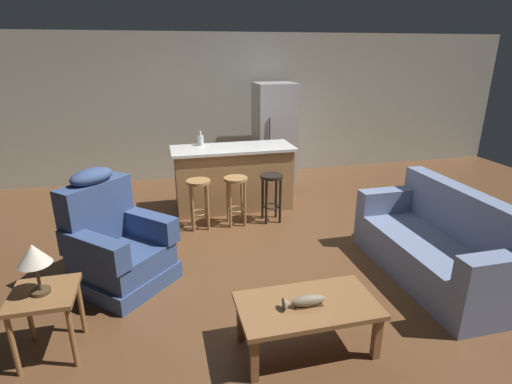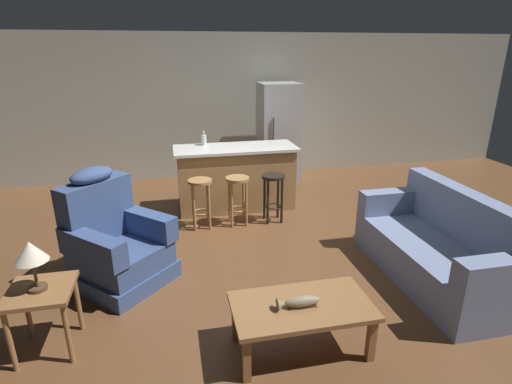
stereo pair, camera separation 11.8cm
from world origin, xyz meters
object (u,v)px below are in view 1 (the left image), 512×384
Objects in this scene: bar_stool_left at (199,195)px; bar_stool_middle at (236,192)px; couch at (439,247)px; end_table at (45,303)px; coffee_table at (307,309)px; bar_stool_right at (271,189)px; fish_figurine at (304,302)px; bottle_tall_green at (201,140)px; table_lamp at (34,257)px; refrigerator at (274,133)px; recliner_near_lamp at (115,245)px; kitchen_island at (233,178)px.

bar_stool_left is 1.00× the size of bar_stool_middle.
end_table is (-3.73, -0.28, 0.12)m from couch.
bar_stool_right is (0.43, 2.55, 0.11)m from coffee_table.
bottle_tall_green is (-0.39, 3.43, 0.57)m from fish_figurine.
bar_stool_right is at bearing 0.00° from bar_stool_left.
refrigerator is (2.99, 3.96, 0.01)m from table_lamp.
bar_stool_left is at bearing 56.43° from end_table.
bar_stool_middle is at bearing -120.42° from refrigerator.
couch is 2.26m from bar_stool_right.
refrigerator is at bearing 93.55° from recliner_near_lamp.
bar_stool_middle is (-0.08, -0.63, -0.01)m from kitchen_island.
table_lamp is at bearing -127.08° from refrigerator.
couch is 3.74m from end_table.
end_table reaches higher than coffee_table.
bar_stool_left is 0.39× the size of refrigerator.
recliner_near_lamp is 2.93× the size of table_lamp.
bottle_tall_green reaches higher than fish_figurine.
couch is at bearing 4.35° from end_table.
recliner_near_lamp is 2.14× the size of end_table.
refrigerator reaches higher than fish_figurine.
bar_stool_middle and bar_stool_right have the same top height.
coffee_table is at bearing -77.29° from bar_stool_left.
table_lamp is 0.23× the size of kitchen_island.
bar_stool_right reaches higher than fish_figurine.
kitchen_island is 2.65× the size of bar_stool_middle.
recliner_near_lamp is at bearing -130.26° from bar_stool_left.
bar_stool_middle is at bearing -67.11° from bottle_tall_green.
kitchen_island is 0.64m from bar_stool_middle.
end_table is at bearing -69.93° from recliner_near_lamp.
table_lamp is 3.25m from bar_stool_right.
bottle_tall_green is at bearing 112.89° from bar_stool_middle.
bottle_tall_green is at bearing -50.95° from couch.
bar_stool_middle is (1.91, 2.12, 0.01)m from end_table.
recliner_near_lamp is at bearing -131.21° from kitchen_island.
recliner_near_lamp is at bearing 65.77° from table_lamp.
kitchen_island is 0.76m from bar_stool_right.
bar_stool_right is 1.34m from bottle_tall_green.
kitchen_island reaches higher than bar_stool_middle.
fish_figurine is 0.28× the size of recliner_near_lamp.
refrigerator is at bearing 77.11° from coffee_table.
end_table is at bearing -117.51° from bottle_tall_green.
table_lamp is at bearing -138.66° from bar_stool_right.
bar_stool_middle is at bearing 47.99° from table_lamp.
bar_stool_left and bar_stool_middle have the same top height.
fish_figurine is 1.99m from end_table.
kitchen_island is 1.02× the size of refrigerator.
bottle_tall_green reaches higher than bar_stool_left.
recliner_near_lamp reaches higher than coffee_table.
fish_figurine is 3.50m from bottle_tall_green.
table_lamp is (-3.74, -0.29, 0.53)m from couch.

